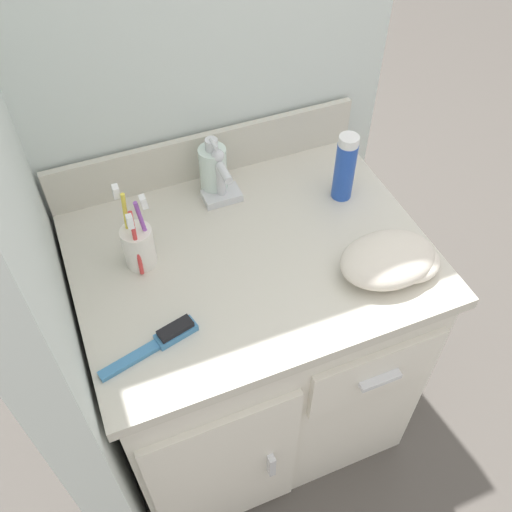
{
  "coord_description": "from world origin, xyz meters",
  "views": [
    {
      "loc": [
        -0.31,
        -0.78,
        1.7
      ],
      "look_at": [
        0.0,
        -0.03,
        0.78
      ],
      "focal_mm": 40.0,
      "sensor_mm": 36.0,
      "label": 1
    }
  ],
  "objects_px": {
    "soap_dispenser": "(213,170)",
    "hairbrush": "(162,340)",
    "toothbrush_cup": "(138,244)",
    "shaving_cream_can": "(345,168)",
    "hand_towel": "(393,260)"
  },
  "relations": [
    {
      "from": "soap_dispenser",
      "to": "hairbrush",
      "type": "bearing_deg",
      "value": -122.56
    },
    {
      "from": "toothbrush_cup",
      "to": "hairbrush",
      "type": "relative_size",
      "value": 1.0
    },
    {
      "from": "soap_dispenser",
      "to": "hairbrush",
      "type": "height_order",
      "value": "soap_dispenser"
    },
    {
      "from": "shaving_cream_can",
      "to": "toothbrush_cup",
      "type": "bearing_deg",
      "value": -177.04
    },
    {
      "from": "toothbrush_cup",
      "to": "hand_towel",
      "type": "xyz_separation_m",
      "value": [
        0.49,
        -0.23,
        -0.02
      ]
    },
    {
      "from": "toothbrush_cup",
      "to": "shaving_cream_can",
      "type": "relative_size",
      "value": 1.19
    },
    {
      "from": "hairbrush",
      "to": "hand_towel",
      "type": "height_order",
      "value": "hand_towel"
    },
    {
      "from": "soap_dispenser",
      "to": "toothbrush_cup",
      "type": "bearing_deg",
      "value": -144.89
    },
    {
      "from": "toothbrush_cup",
      "to": "hairbrush",
      "type": "distance_m",
      "value": 0.22
    },
    {
      "from": "toothbrush_cup",
      "to": "shaving_cream_can",
      "type": "bearing_deg",
      "value": 2.96
    },
    {
      "from": "toothbrush_cup",
      "to": "hand_towel",
      "type": "height_order",
      "value": "toothbrush_cup"
    },
    {
      "from": "shaving_cream_can",
      "to": "hand_towel",
      "type": "distance_m",
      "value": 0.26
    },
    {
      "from": "hairbrush",
      "to": "shaving_cream_can",
      "type": "bearing_deg",
      "value": 11.06
    },
    {
      "from": "shaving_cream_can",
      "to": "hand_towel",
      "type": "height_order",
      "value": "shaving_cream_can"
    },
    {
      "from": "soap_dispenser",
      "to": "shaving_cream_can",
      "type": "distance_m",
      "value": 0.31
    }
  ]
}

